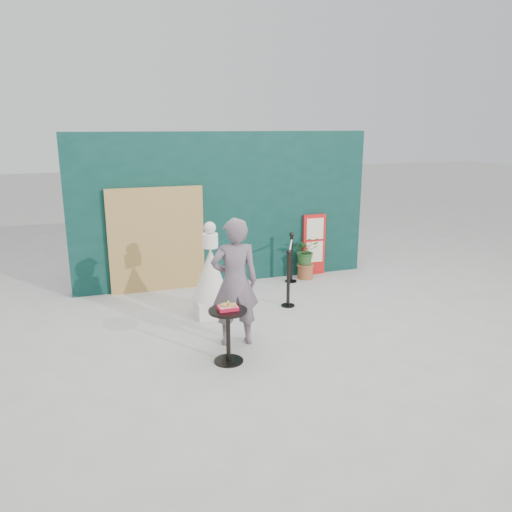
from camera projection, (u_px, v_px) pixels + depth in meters
name	position (u px, v px, depth m)	size (l,w,h in m)	color
ground	(282.00, 340.00, 7.47)	(60.00, 60.00, 0.00)	#ADAAA5
back_wall	(225.00, 208.00, 9.97)	(6.00, 0.30, 3.00)	#0A2D26
bamboo_fence	(157.00, 240.00, 9.47)	(1.80, 0.08, 2.00)	tan
woman	(235.00, 282.00, 7.12)	(0.68, 0.45, 1.88)	slate
menu_board	(314.00, 245.00, 10.60)	(0.50, 0.07, 1.30)	red
statue	(211.00, 278.00, 8.26)	(0.63, 0.63, 1.61)	silver
cafe_table	(228.00, 327.00, 6.65)	(0.52, 0.52, 0.75)	black
food_basket	(228.00, 307.00, 6.58)	(0.26, 0.19, 0.11)	red
planter	(306.00, 254.00, 10.34)	(0.53, 0.46, 0.89)	brown
stanchion_barrier	(290.00, 268.00, 9.42)	(0.84, 1.54, 1.03)	black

